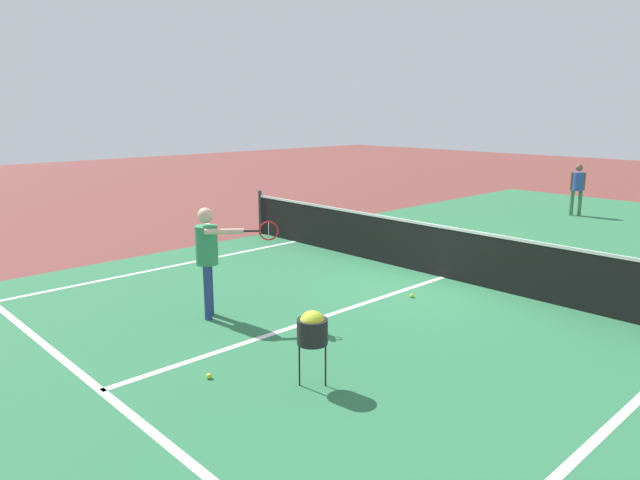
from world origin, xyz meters
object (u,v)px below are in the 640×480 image
player_near (209,250)px  tennis_ball_mid_court (209,376)px  net (444,251)px  ball_hopper (312,328)px  tennis_ball_near_net (412,296)px  player_far (578,185)px

player_near → tennis_ball_mid_court: (1.71, -1.15, -0.98)m
player_near → net: bearing=74.8°
player_near → ball_hopper: player_near is taller
player_near → tennis_ball_near_net: bearing=62.8°
player_near → tennis_ball_mid_court: player_near is taller
ball_hopper → tennis_ball_mid_court: ball_hopper is taller
player_far → ball_hopper: 13.09m
player_near → ball_hopper: 2.70m
net → tennis_ball_mid_court: (0.56, -5.38, -0.46)m
net → tennis_ball_near_net: bearing=-76.2°
ball_hopper → net: bearing=107.9°
net → player_near: player_near is taller
ball_hopper → tennis_ball_mid_court: (-0.94, -0.74, -0.64)m
net → tennis_ball_near_net: size_ratio=165.50×
player_far → ball_hopper: bearing=-78.5°
player_far → tennis_ball_near_net: 9.68m
player_near → tennis_ball_mid_court: size_ratio=24.82×
player_far → tennis_ball_mid_court: player_far is taller
tennis_ball_near_net → tennis_ball_mid_court: bearing=-86.8°
tennis_ball_near_net → player_far: bearing=98.6°
player_near → tennis_ball_near_net: player_near is taller
net → player_near: bearing=-105.2°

